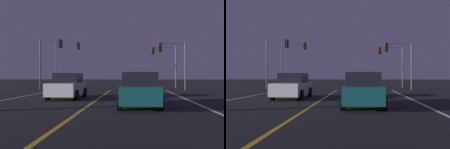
# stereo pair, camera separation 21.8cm
# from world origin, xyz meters

# --- Properties ---
(lane_center_divider) EXTENTS (0.16, 33.28, 0.01)m
(lane_center_divider) POSITION_xyz_m (0.00, 10.64, 0.00)
(lane_center_divider) COLOR gold
(lane_center_divider) RESTS_ON ground
(car_oncoming) EXTENTS (2.02, 4.30, 1.70)m
(car_oncoming) POSITION_xyz_m (-2.09, 17.59, 0.82)
(car_oncoming) COLOR black
(car_oncoming) RESTS_ON ground
(car_lead_same_lane) EXTENTS (2.02, 4.30, 1.70)m
(car_lead_same_lane) POSITION_xyz_m (2.56, 13.45, 0.82)
(car_lead_same_lane) COLOR black
(car_lead_same_lane) RESTS_ON ground
(traffic_light_near_right) EXTENTS (2.90, 0.36, 5.00)m
(traffic_light_near_right) POSITION_xyz_m (6.42, 27.78, 3.73)
(traffic_light_near_right) COLOR #4C4C51
(traffic_light_near_right) RESTS_ON ground
(traffic_light_near_left) EXTENTS (2.58, 0.36, 5.52)m
(traffic_light_near_left) POSITION_xyz_m (-6.64, 27.78, 4.07)
(traffic_light_near_left) COLOR #4C4C51
(traffic_light_near_left) RESTS_ON ground
(traffic_light_far_right) EXTENTS (3.17, 0.36, 5.19)m
(traffic_light_far_right) POSITION_xyz_m (6.30, 33.28, 3.87)
(traffic_light_far_right) COLOR #4C4C51
(traffic_light_far_right) RESTS_ON ground
(traffic_light_far_left) EXTENTS (3.37, 0.36, 5.92)m
(traffic_light_far_left) POSITION_xyz_m (-6.28, 33.28, 4.38)
(traffic_light_far_left) COLOR #4C4C51
(traffic_light_far_left) RESTS_ON ground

